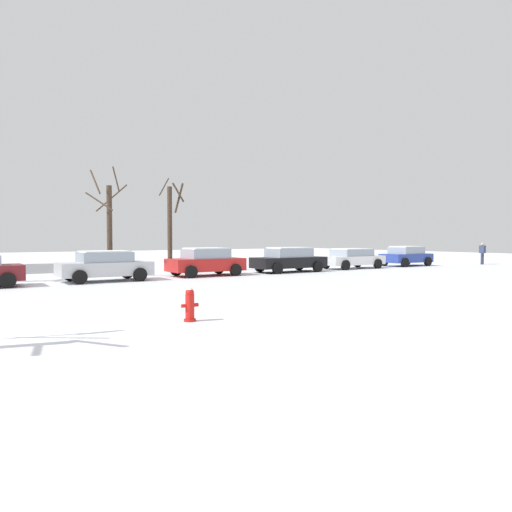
% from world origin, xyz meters
% --- Properties ---
extents(ground_plane, '(120.00, 120.00, 0.00)m').
position_xyz_m(ground_plane, '(0.00, 0.00, 0.00)').
color(ground_plane, white).
extents(fire_hydrant, '(0.44, 0.30, 0.84)m').
position_xyz_m(fire_hydrant, '(3.79, -2.37, 0.42)').
color(fire_hydrant, red).
rests_on(fire_hydrant, ground).
extents(parked_car_silver, '(4.19, 2.15, 1.43)m').
position_xyz_m(parked_car_silver, '(5.15, 9.55, 0.74)').
color(parked_car_silver, silver).
rests_on(parked_car_silver, ground).
extents(parked_car_red, '(4.03, 2.14, 1.51)m').
position_xyz_m(parked_car_red, '(10.58, 9.76, 0.76)').
color(parked_car_red, red).
rests_on(parked_car_red, ground).
extents(parked_car_black, '(4.56, 2.06, 1.48)m').
position_xyz_m(parked_car_black, '(16.00, 9.51, 0.75)').
color(parked_car_black, black).
rests_on(parked_car_black, ground).
extents(parked_car_white, '(4.50, 2.11, 1.33)m').
position_xyz_m(parked_car_white, '(21.42, 9.73, 0.69)').
color(parked_car_white, white).
rests_on(parked_car_white, ground).
extents(parked_car_blue, '(3.86, 2.10, 1.43)m').
position_xyz_m(parked_car_blue, '(26.84, 9.68, 0.73)').
color(parked_car_blue, '#283D93').
rests_on(parked_car_blue, ground).
extents(pedestrian_crossing, '(0.58, 0.41, 1.67)m').
position_xyz_m(pedestrian_crossing, '(33.31, 7.74, 0.97)').
color(pedestrian_crossing, '#2D334C').
rests_on(pedestrian_crossing, ground).
extents(tree_far_left, '(2.30, 2.30, 5.70)m').
position_xyz_m(tree_far_left, '(6.10, 12.04, 2.60)').
color(tree_far_left, '#423326').
rests_on(tree_far_left, ground).
extents(tree_far_mid, '(1.49, 1.51, 5.65)m').
position_xyz_m(tree_far_mid, '(10.18, 13.48, 2.78)').
color(tree_far_mid, '#423326').
rests_on(tree_far_mid, ground).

